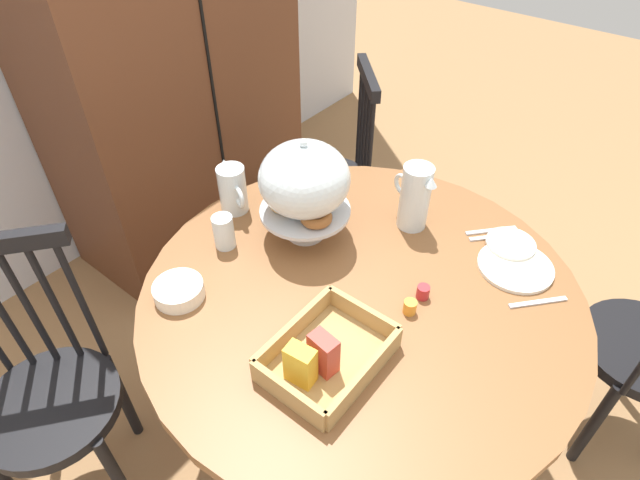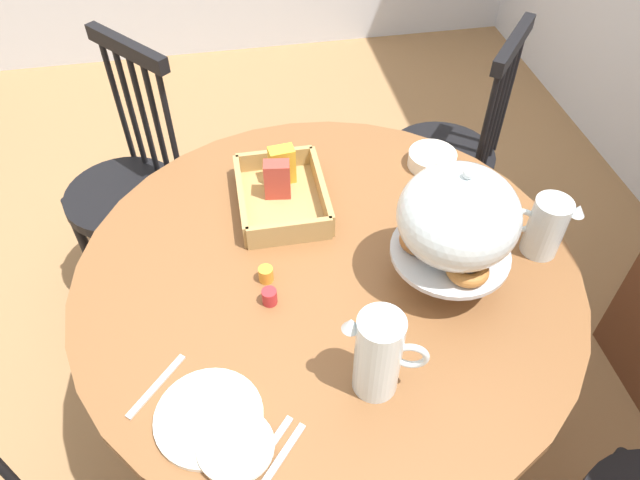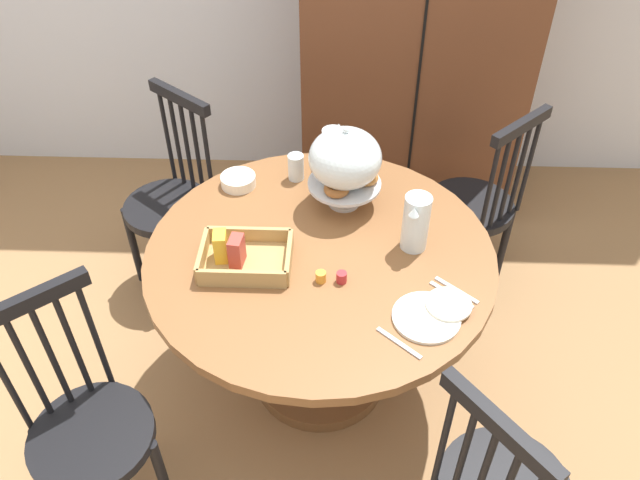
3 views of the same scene
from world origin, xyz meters
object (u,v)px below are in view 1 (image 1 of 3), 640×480
at_px(milk_pitcher, 233,191).
at_px(china_plate_small, 511,244).
at_px(windsor_chair_far_side, 332,182).
at_px(orange_juice_pitcher, 414,200).
at_px(pastry_stand_with_dome, 305,183).
at_px(cereal_basket, 324,356).
at_px(drinking_glass, 224,232).
at_px(windsor_chair_near_window, 52,399).
at_px(china_plate_large, 515,266).
at_px(dining_table, 358,332).
at_px(cereal_bowl, 179,291).
at_px(wooden_armoire, 164,47).

distance_m(milk_pitcher, china_plate_small, 0.90).
xyz_separation_m(windsor_chair_far_side, orange_juice_pitcher, (-0.35, -0.59, 0.39)).
height_order(windsor_chair_far_side, pastry_stand_with_dome, pastry_stand_with_dome).
relative_size(cereal_basket, drinking_glass, 2.87).
bearing_deg(drinking_glass, milk_pitcher, 36.10).
bearing_deg(drinking_glass, windsor_chair_far_side, 13.36).
relative_size(windsor_chair_near_window, china_plate_large, 4.43).
relative_size(dining_table, windsor_chair_far_side, 1.29).
bearing_deg(china_plate_small, milk_pitcher, 116.07).
bearing_deg(cereal_bowl, milk_pitcher, 23.39).
relative_size(windsor_chair_far_side, cereal_bowl, 6.96).
bearing_deg(dining_table, windsor_chair_far_side, 42.28).
xyz_separation_m(windsor_chair_far_side, china_plate_small, (-0.26, -0.89, 0.30)).
bearing_deg(drinking_glass, cereal_basket, -107.00).
height_order(cereal_basket, cereal_bowl, cereal_basket).
relative_size(dining_table, windsor_chair_near_window, 1.29).
xyz_separation_m(orange_juice_pitcher, cereal_basket, (-0.60, -0.11, -0.07)).
height_order(windsor_chair_near_window, china_plate_small, windsor_chair_near_window).
relative_size(milk_pitcher, china_plate_small, 1.12).
relative_size(windsor_chair_far_side, orange_juice_pitcher, 4.45).
bearing_deg(milk_pitcher, orange_juice_pitcher, -59.17).
bearing_deg(orange_juice_pitcher, china_plate_large, -87.30).
bearing_deg(windsor_chair_near_window, drinking_glass, -15.76).
xyz_separation_m(windsor_chair_near_window, drinking_glass, (0.59, -0.17, 0.34)).
distance_m(wooden_armoire, orange_juice_pitcher, 1.30).
relative_size(milk_pitcher, china_plate_large, 0.76).
relative_size(windsor_chair_near_window, china_plate_small, 6.50).
relative_size(dining_table, drinking_glass, 11.42).
xyz_separation_m(dining_table, windsor_chair_far_side, (0.69, 0.62, -0.09)).
bearing_deg(windsor_chair_far_side, drinking_glass, -166.64).
xyz_separation_m(cereal_basket, china_plate_large, (0.62, -0.23, -0.03)).
relative_size(milk_pitcher, cereal_bowl, 1.20).
bearing_deg(china_plate_large, cereal_basket, 159.31).
relative_size(cereal_bowl, drinking_glass, 1.27).
xyz_separation_m(wooden_armoire, milk_pitcher, (-0.39, -0.79, -0.17)).
distance_m(pastry_stand_with_dome, orange_juice_pitcher, 0.36).
height_order(dining_table, china_plate_small, china_plate_small).
distance_m(orange_juice_pitcher, china_plate_large, 0.36).
bearing_deg(cereal_bowl, dining_table, -47.93).
bearing_deg(windsor_chair_far_side, wooden_armoire, 110.65).
xyz_separation_m(china_plate_large, cereal_bowl, (-0.69, 0.69, 0.02)).
distance_m(windsor_chair_near_window, cereal_basket, 0.87).
distance_m(dining_table, cereal_bowl, 0.56).
bearing_deg(orange_juice_pitcher, dining_table, -173.61).
distance_m(windsor_chair_far_side, pastry_stand_with_dome, 0.85).
height_order(pastry_stand_with_dome, cereal_basket, pastry_stand_with_dome).
xyz_separation_m(dining_table, orange_juice_pitcher, (0.33, 0.04, 0.30)).
xyz_separation_m(windsor_chair_near_window, cereal_bowl, (0.36, -0.22, 0.31)).
xyz_separation_m(wooden_armoire, china_plate_small, (0.00, -1.59, -0.23)).
height_order(dining_table, orange_juice_pitcher, orange_juice_pitcher).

